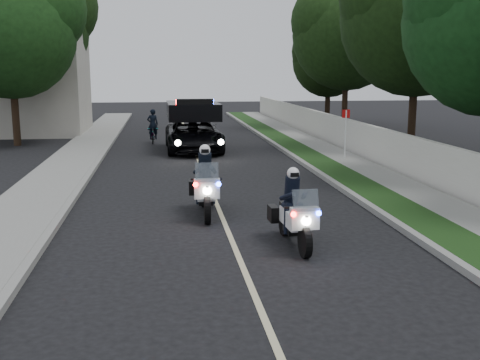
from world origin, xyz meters
name	(u,v)px	position (x,y,z in m)	size (l,w,h in m)	color
ground	(247,277)	(0.00, 0.00, 0.00)	(120.00, 120.00, 0.00)	black
curb_right	(319,173)	(4.10, 10.00, 0.07)	(0.20, 60.00, 0.15)	gray
grass_verge	(338,173)	(4.80, 10.00, 0.08)	(1.20, 60.00, 0.16)	#193814
sidewalk_right	(372,172)	(6.10, 10.00, 0.08)	(1.40, 60.00, 0.16)	gray
property_wall	(399,153)	(7.10, 10.00, 0.75)	(0.22, 60.00, 1.50)	beige
curb_left	(86,179)	(-4.10, 10.00, 0.07)	(0.20, 60.00, 0.15)	gray
sidewalk_left	(53,180)	(-5.20, 10.00, 0.08)	(2.00, 60.00, 0.16)	gray
building_far	(14,74)	(-10.00, 26.00, 3.50)	(8.00, 6.00, 7.00)	#A8A396
lane_marking	(206,178)	(0.00, 10.00, 0.00)	(0.12, 50.00, 0.01)	#BFB78C
police_moto_left	(206,215)	(-0.40, 4.77, 0.00)	(0.76, 2.18, 1.85)	silver
police_moto_right	(294,245)	(1.29, 1.80, 0.00)	(0.70, 2.01, 1.71)	silver
police_suv	(194,151)	(-0.03, 17.05, 0.00)	(2.53, 5.47, 2.66)	black
bicycle	(153,143)	(-1.96, 20.40, 0.00)	(0.54, 1.56, 0.82)	black
cyclist	(153,143)	(-1.96, 20.40, 0.00)	(0.56, 0.37, 1.56)	black
sign_post	(344,162)	(6.00, 13.00, 0.00)	(0.35, 0.35, 2.23)	#B40C18
tree_right_c	(410,151)	(10.10, 15.79, 0.00)	(6.98, 6.98, 11.64)	black
tree_right_d	(344,129)	(10.06, 25.88, 0.00)	(6.83, 6.83, 11.38)	#1B3712
tree_right_e	(327,123)	(10.22, 30.33, 0.00)	(5.09, 5.09, 8.49)	black
tree_left_near	(18,145)	(-8.73, 20.28, 0.00)	(6.46, 6.46, 10.77)	#194015
tree_left_far	(35,131)	(-9.33, 27.32, 0.00)	(7.27, 7.27, 12.12)	#183210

